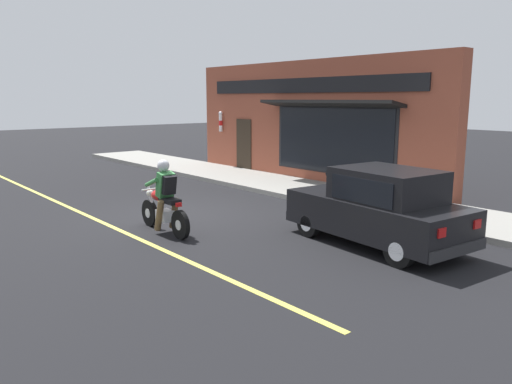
{
  "coord_description": "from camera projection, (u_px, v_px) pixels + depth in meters",
  "views": [
    {
      "loc": [
        -6.45,
        -10.6,
        2.91
      ],
      "look_at": [
        0.28,
        -2.65,
        0.95
      ],
      "focal_mm": 35.0,
      "sensor_mm": 36.0,
      "label": 1
    }
  ],
  "objects": [
    {
      "name": "sidewalk_curb",
      "position": [
        250.0,
        179.0,
        17.84
      ],
      "size": [
        2.6,
        22.0,
        0.14
      ],
      "primitive_type": "cube",
      "color": "gray",
      "rests_on": "ground"
    },
    {
      "name": "car_hatchback",
      "position": [
        379.0,
        208.0,
        9.9
      ],
      "size": [
        1.98,
        3.92,
        1.57
      ],
      "color": "black",
      "rests_on": "ground"
    },
    {
      "name": "motorcycle_with_rider",
      "position": [
        164.0,
        202.0,
        10.87
      ],
      "size": [
        0.56,
        2.02,
        1.62
      ],
      "color": "black",
      "rests_on": "ground"
    },
    {
      "name": "trash_bin",
      "position": [
        386.0,
        192.0,
        12.34
      ],
      "size": [
        0.56,
        0.56,
        0.98
      ],
      "color": "#2D2D33",
      "rests_on": "sidewalk_curb"
    },
    {
      "name": "lane_stripe",
      "position": [
        66.0,
        206.0,
        13.7
      ],
      "size": [
        0.12,
        19.8,
        0.01
      ],
      "primitive_type": "cube",
      "color": "#D1C64C",
      "rests_on": "ground"
    },
    {
      "name": "ground_plane",
      "position": [
        180.0,
        215.0,
        12.59
      ],
      "size": [
        80.0,
        80.0,
        0.0
      ],
      "primitive_type": "plane",
      "color": "black"
    },
    {
      "name": "storefront_building",
      "position": [
        307.0,
        122.0,
        17.46
      ],
      "size": [
        1.25,
        11.5,
        4.2
      ],
      "color": "brown",
      "rests_on": "ground"
    }
  ]
}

